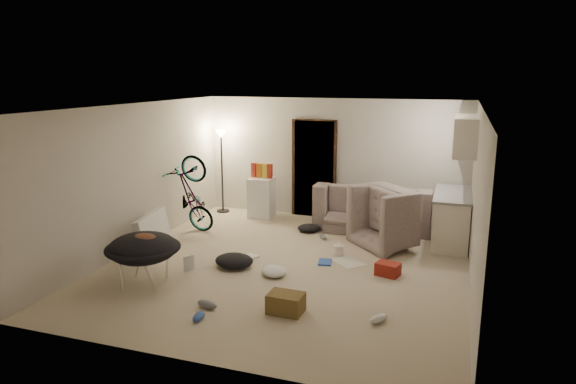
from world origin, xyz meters
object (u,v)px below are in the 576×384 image
(kitchen_counter, at_px, (451,219))
(drink_case_a, at_px, (286,303))
(armchair, at_px, (401,223))
(juicer, at_px, (338,249))
(bicycle, at_px, (192,211))
(saucer_chair, at_px, (143,255))
(floor_lamp, at_px, (221,153))
(sofa, at_px, (373,212))
(tv_box, at_px, (154,234))
(drink_case_b, at_px, (388,269))
(mini_fridge, at_px, (262,197))

(kitchen_counter, distance_m, drink_case_a, 4.08)
(armchair, relative_size, juicer, 4.71)
(bicycle, bearing_deg, saucer_chair, -162.96)
(bicycle, xyz_separation_m, drink_case_a, (2.82, -2.69, -0.28))
(saucer_chair, height_order, drink_case_a, saucer_chair)
(armchair, relative_size, saucer_chair, 1.12)
(floor_lamp, height_order, juicer, floor_lamp)
(sofa, distance_m, tv_box, 4.20)
(kitchen_counter, bearing_deg, drink_case_a, -118.06)
(kitchen_counter, xyz_separation_m, sofa, (-1.48, 0.45, -0.11))
(sofa, distance_m, drink_case_b, 2.46)
(bicycle, relative_size, drink_case_a, 3.49)
(kitchen_counter, bearing_deg, floor_lamp, 172.34)
(armchair, bearing_deg, drink_case_a, 118.68)
(bicycle, bearing_deg, drink_case_a, -129.99)
(floor_lamp, distance_m, juicer, 3.83)
(mini_fridge, bearing_deg, armchair, -20.19)
(floor_lamp, xyz_separation_m, sofa, (3.35, -0.20, -0.98))
(sofa, xyz_separation_m, drink_case_a, (-0.43, -4.04, -0.20))
(floor_lamp, distance_m, kitchen_counter, 4.95)
(tv_box, xyz_separation_m, juicer, (2.97, 0.91, -0.24))
(kitchen_counter, relative_size, drink_case_a, 3.38)
(kitchen_counter, distance_m, mini_fridge, 3.91)
(kitchen_counter, distance_m, sofa, 1.55)
(armchair, distance_m, mini_fridge, 3.15)
(kitchen_counter, distance_m, juicer, 2.21)
(saucer_chair, bearing_deg, bicycle, 103.38)
(bicycle, distance_m, juicer, 3.01)
(kitchen_counter, height_order, armchair, kitchen_counter)
(saucer_chair, xyz_separation_m, drink_case_a, (2.23, -0.21, -0.32))
(armchair, relative_size, tv_box, 1.14)
(armchair, distance_m, bicycle, 3.92)
(mini_fridge, height_order, drink_case_b, mini_fridge)
(drink_case_a, bearing_deg, mini_fridge, 117.43)
(saucer_chair, relative_size, drink_case_a, 2.40)
(bicycle, bearing_deg, tv_box, -176.34)
(mini_fridge, distance_m, saucer_chair, 3.94)
(mini_fridge, xyz_separation_m, juicer, (2.11, -1.85, -0.32))
(saucer_chair, distance_m, drink_case_b, 3.62)
(drink_case_b, bearing_deg, tv_box, -160.54)
(floor_lamp, xyz_separation_m, tv_box, (0.10, -2.86, -0.96))
(floor_lamp, distance_m, saucer_chair, 4.18)
(sofa, bearing_deg, bicycle, 21.88)
(floor_lamp, distance_m, sofa, 3.50)
(tv_box, relative_size, drink_case_b, 3.10)
(kitchen_counter, height_order, bicycle, kitchen_counter)
(armchair, bearing_deg, kitchen_counter, -110.17)
(armchair, xyz_separation_m, juicer, (-0.91, -0.94, -0.29))
(sofa, bearing_deg, armchair, 127.33)
(drink_case_b, bearing_deg, mini_fridge, 155.82)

